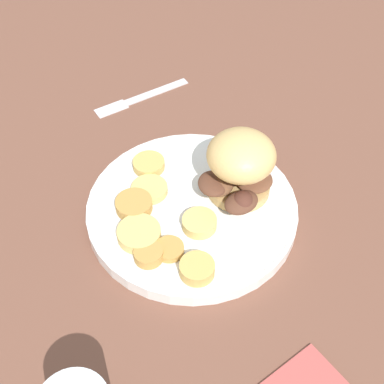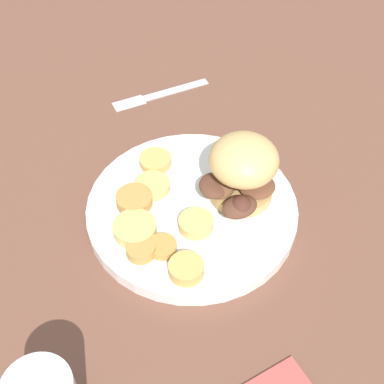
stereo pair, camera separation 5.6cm
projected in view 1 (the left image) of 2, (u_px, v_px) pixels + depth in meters
ground_plane at (192, 215)px, 0.73m from camera, size 4.00×4.00×0.00m
dinner_plate at (192, 209)px, 0.72m from camera, size 0.28×0.28×0.02m
sandwich at (240, 168)px, 0.70m from camera, size 0.11×0.11×0.09m
potato_round_0 at (170, 249)px, 0.66m from camera, size 0.04×0.04×0.01m
potato_round_1 at (149, 189)px, 0.73m from camera, size 0.05×0.05×0.01m
potato_round_2 at (199, 223)px, 0.69m from camera, size 0.05×0.05×0.01m
potato_round_3 at (149, 164)px, 0.76m from camera, size 0.05×0.05×0.01m
potato_round_4 at (148, 254)px, 0.65m from camera, size 0.04×0.04×0.01m
potato_round_5 at (197, 269)px, 0.64m from camera, size 0.04×0.04×0.02m
potato_round_6 at (134, 205)px, 0.71m from camera, size 0.05×0.05×0.01m
potato_round_7 at (139, 234)px, 0.68m from camera, size 0.06×0.06×0.01m
fork at (141, 97)px, 0.90m from camera, size 0.17×0.05×0.00m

